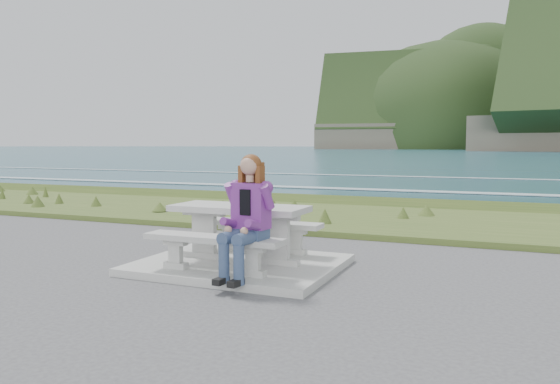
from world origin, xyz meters
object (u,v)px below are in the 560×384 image
Objects in this scene: bench_landward at (213,244)px; bench_seaward at (261,228)px; seated_woman at (244,233)px; picnic_table at (239,218)px.

bench_landward is 1.00× the size of bench_seaward.
bench_seaward is 1.25× the size of seated_woman.
picnic_table is 1.00× the size of bench_seaward.
bench_landward and bench_seaward have the same top height.
bench_landward is at bearing -90.00° from bench_seaward.
bench_seaward is at bearing 90.00° from picnic_table.
bench_landward is at bearing -90.00° from picnic_table.
bench_landward is (0.00, -0.70, -0.23)m from picnic_table.
bench_seaward is at bearing 90.00° from bench_landward.
picnic_table is 0.97m from seated_woman.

